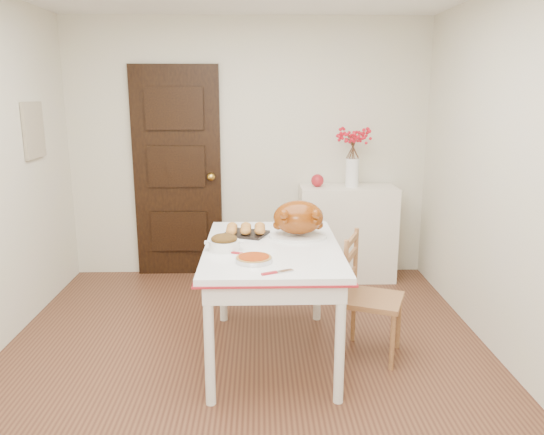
{
  "coord_description": "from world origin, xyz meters",
  "views": [
    {
      "loc": [
        0.1,
        -3.14,
        1.79
      ],
      "look_at": [
        0.19,
        0.26,
        0.98
      ],
      "focal_mm": 34.54,
      "sensor_mm": 36.0,
      "label": 1
    }
  ],
  "objects_px": {
    "kitchen_table": "(272,301)",
    "turkey_platter": "(298,219)",
    "pumpkin_pie": "(254,258)",
    "chair_oak": "(373,297)",
    "sideboard": "(347,233)"
  },
  "relations": [
    {
      "from": "kitchen_table",
      "to": "chair_oak",
      "type": "xyz_separation_m",
      "value": [
        0.69,
        -0.01,
        0.03
      ]
    },
    {
      "from": "sideboard",
      "to": "chair_oak",
      "type": "relative_size",
      "value": 1.06
    },
    {
      "from": "kitchen_table",
      "to": "turkey_platter",
      "type": "distance_m",
      "value": 0.6
    },
    {
      "from": "chair_oak",
      "to": "turkey_platter",
      "type": "height_order",
      "value": "turkey_platter"
    },
    {
      "from": "chair_oak",
      "to": "pumpkin_pie",
      "type": "bearing_deg",
      "value": 134.24
    },
    {
      "from": "sideboard",
      "to": "pumpkin_pie",
      "type": "relative_size",
      "value": 4.14
    },
    {
      "from": "turkey_platter",
      "to": "pumpkin_pie",
      "type": "height_order",
      "value": "turkey_platter"
    },
    {
      "from": "kitchen_table",
      "to": "turkey_platter",
      "type": "xyz_separation_m",
      "value": [
        0.19,
        0.2,
        0.53
      ]
    },
    {
      "from": "kitchen_table",
      "to": "turkey_platter",
      "type": "height_order",
      "value": "turkey_platter"
    },
    {
      "from": "sideboard",
      "to": "pumpkin_pie",
      "type": "distance_m",
      "value": 2.14
    },
    {
      "from": "kitchen_table",
      "to": "turkey_platter",
      "type": "bearing_deg",
      "value": 46.22
    },
    {
      "from": "sideboard",
      "to": "chair_oak",
      "type": "xyz_separation_m",
      "value": [
        -0.08,
        -1.58,
        -0.03
      ]
    },
    {
      "from": "chair_oak",
      "to": "pumpkin_pie",
      "type": "distance_m",
      "value": 0.96
    },
    {
      "from": "sideboard",
      "to": "turkey_platter",
      "type": "xyz_separation_m",
      "value": [
        -0.58,
        -1.37,
        0.47
      ]
    },
    {
      "from": "chair_oak",
      "to": "pumpkin_pie",
      "type": "relative_size",
      "value": 3.88
    }
  ]
}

